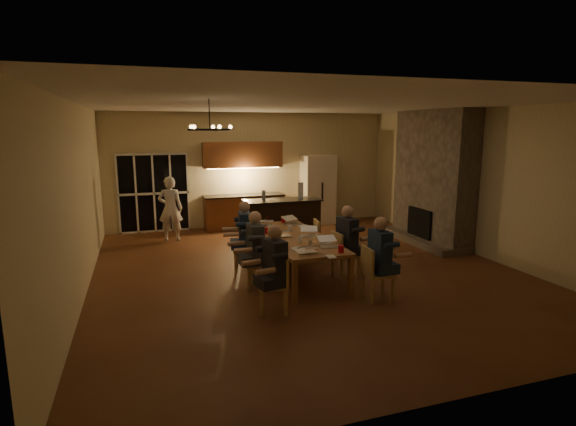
# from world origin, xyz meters

# --- Properties ---
(floor) EXTENTS (9.00, 9.00, 0.00)m
(floor) POSITION_xyz_m (0.00, 0.00, 0.00)
(floor) COLOR brown
(floor) RESTS_ON ground
(back_wall) EXTENTS (8.00, 0.04, 3.20)m
(back_wall) POSITION_xyz_m (0.00, 4.52, 1.60)
(back_wall) COLOR beige
(back_wall) RESTS_ON ground
(left_wall) EXTENTS (0.04, 9.00, 3.20)m
(left_wall) POSITION_xyz_m (-4.02, 0.00, 1.60)
(left_wall) COLOR beige
(left_wall) RESTS_ON ground
(right_wall) EXTENTS (0.04, 9.00, 3.20)m
(right_wall) POSITION_xyz_m (4.02, 0.00, 1.60)
(right_wall) COLOR beige
(right_wall) RESTS_ON ground
(ceiling) EXTENTS (8.00, 9.00, 0.04)m
(ceiling) POSITION_xyz_m (0.00, 0.00, 3.22)
(ceiling) COLOR white
(ceiling) RESTS_ON back_wall
(french_doors) EXTENTS (1.86, 0.08, 2.10)m
(french_doors) POSITION_xyz_m (-2.70, 4.47, 1.05)
(french_doors) COLOR black
(french_doors) RESTS_ON ground
(fireplace) EXTENTS (0.58, 2.50, 3.20)m
(fireplace) POSITION_xyz_m (3.70, 1.20, 1.60)
(fireplace) COLOR #6B5E54
(fireplace) RESTS_ON ground
(kitchenette) EXTENTS (2.24, 0.68, 2.40)m
(kitchenette) POSITION_xyz_m (-0.30, 4.20, 1.20)
(kitchenette) COLOR brown
(kitchenette) RESTS_ON ground
(refrigerator) EXTENTS (0.90, 0.68, 2.00)m
(refrigerator) POSITION_xyz_m (1.90, 4.15, 1.00)
(refrigerator) COLOR beige
(refrigerator) RESTS_ON ground
(dining_table) EXTENTS (1.10, 2.90, 0.75)m
(dining_table) POSITION_xyz_m (-0.29, -0.15, 0.38)
(dining_table) COLOR #AA7144
(dining_table) RESTS_ON ground
(bar_island) EXTENTS (1.88, 0.71, 1.08)m
(bar_island) POSITION_xyz_m (0.19, 2.21, 0.54)
(bar_island) COLOR black
(bar_island) RESTS_ON ground
(chair_left_near) EXTENTS (0.54, 0.54, 0.89)m
(chair_left_near) POSITION_xyz_m (-1.18, -1.73, 0.45)
(chair_left_near) COLOR tan
(chair_left_near) RESTS_ON ground
(chair_left_mid) EXTENTS (0.55, 0.55, 0.89)m
(chair_left_mid) POSITION_xyz_m (-1.11, -0.61, 0.45)
(chair_left_mid) COLOR tan
(chair_left_mid) RESTS_ON ground
(chair_left_far) EXTENTS (0.55, 0.55, 0.89)m
(chair_left_far) POSITION_xyz_m (-1.14, 0.41, 0.45)
(chair_left_far) COLOR tan
(chair_left_far) RESTS_ON ground
(chair_right_near) EXTENTS (0.46, 0.46, 0.89)m
(chair_right_near) POSITION_xyz_m (0.58, -1.77, 0.45)
(chair_right_near) COLOR tan
(chair_right_near) RESTS_ON ground
(chair_right_mid) EXTENTS (0.47, 0.47, 0.89)m
(chair_right_mid) POSITION_xyz_m (0.54, -0.61, 0.45)
(chair_right_mid) COLOR tan
(chair_right_mid) RESTS_ON ground
(chair_right_far) EXTENTS (0.50, 0.50, 0.89)m
(chair_right_far) POSITION_xyz_m (0.61, 0.50, 0.45)
(chair_right_far) COLOR tan
(chair_right_far) RESTS_ON ground
(person_left_near) EXTENTS (0.70, 0.70, 1.38)m
(person_left_near) POSITION_xyz_m (-1.18, -1.79, 0.69)
(person_left_near) COLOR #272B33
(person_left_near) RESTS_ON ground
(person_right_near) EXTENTS (0.61, 0.61, 1.38)m
(person_right_near) POSITION_xyz_m (0.60, -1.75, 0.69)
(person_right_near) COLOR #1F2F4F
(person_right_near) RESTS_ON ground
(person_left_mid) EXTENTS (0.62, 0.62, 1.38)m
(person_left_mid) POSITION_xyz_m (-1.19, -0.64, 0.69)
(person_left_mid) COLOR #3C4147
(person_left_mid) RESTS_ON ground
(person_right_mid) EXTENTS (0.69, 0.69, 1.38)m
(person_right_mid) POSITION_xyz_m (0.55, -0.64, 0.69)
(person_right_mid) COLOR #272B33
(person_right_mid) RESTS_ON ground
(person_left_far) EXTENTS (0.68, 0.68, 1.38)m
(person_left_far) POSITION_xyz_m (-1.13, 0.47, 0.69)
(person_left_far) COLOR #1F2F4F
(person_left_far) RESTS_ON ground
(standing_person) EXTENTS (0.65, 0.48, 1.61)m
(standing_person) POSITION_xyz_m (-2.35, 3.36, 0.81)
(standing_person) COLOR silver
(standing_person) RESTS_ON ground
(chandelier) EXTENTS (0.66, 0.66, 0.03)m
(chandelier) POSITION_xyz_m (-1.98, -1.07, 2.75)
(chandelier) COLOR black
(chandelier) RESTS_ON ceiling
(laptop_a) EXTENTS (0.32, 0.28, 0.23)m
(laptop_a) POSITION_xyz_m (-0.48, -1.24, 0.86)
(laptop_a) COLOR silver
(laptop_a) RESTS_ON dining_table
(laptop_b) EXTENTS (0.34, 0.30, 0.23)m
(laptop_b) POSITION_xyz_m (0.01, -1.04, 0.86)
(laptop_b) COLOR silver
(laptop_b) RESTS_ON dining_table
(laptop_c) EXTENTS (0.35, 0.31, 0.23)m
(laptop_c) POSITION_xyz_m (-0.53, -0.04, 0.86)
(laptop_c) COLOR silver
(laptop_c) RESTS_ON dining_table
(laptop_d) EXTENTS (0.40, 0.37, 0.23)m
(laptop_d) POSITION_xyz_m (-0.04, -0.21, 0.86)
(laptop_d) COLOR silver
(laptop_d) RESTS_ON dining_table
(laptop_e) EXTENTS (0.39, 0.37, 0.23)m
(laptop_e) POSITION_xyz_m (-0.55, 0.97, 0.86)
(laptop_e) COLOR silver
(laptop_e) RESTS_ON dining_table
(laptop_f) EXTENTS (0.40, 0.38, 0.23)m
(laptop_f) POSITION_xyz_m (0.02, 0.90, 0.86)
(laptop_f) COLOR silver
(laptop_f) RESTS_ON dining_table
(mug_front) EXTENTS (0.08, 0.08, 0.10)m
(mug_front) POSITION_xyz_m (-0.35, -0.56, 0.80)
(mug_front) COLOR white
(mug_front) RESTS_ON dining_table
(mug_mid) EXTENTS (0.08, 0.08, 0.10)m
(mug_mid) POSITION_xyz_m (-0.20, 0.45, 0.80)
(mug_mid) COLOR white
(mug_mid) RESTS_ON dining_table
(mug_back) EXTENTS (0.08, 0.08, 0.10)m
(mug_back) POSITION_xyz_m (-0.60, 0.60, 0.80)
(mug_back) COLOR white
(mug_back) RESTS_ON dining_table
(redcup_near) EXTENTS (0.10, 0.10, 0.12)m
(redcup_near) POSITION_xyz_m (0.06, -1.43, 0.81)
(redcup_near) COLOR red
(redcup_near) RESTS_ON dining_table
(redcup_mid) EXTENTS (0.09, 0.09, 0.12)m
(redcup_mid) POSITION_xyz_m (-0.75, 0.27, 0.81)
(redcup_mid) COLOR red
(redcup_mid) RESTS_ON dining_table
(redcup_far) EXTENTS (0.10, 0.10, 0.12)m
(redcup_far) POSITION_xyz_m (-0.10, 1.18, 0.81)
(redcup_far) COLOR red
(redcup_far) RESTS_ON dining_table
(can_silver) EXTENTS (0.06, 0.06, 0.12)m
(can_silver) POSITION_xyz_m (-0.27, -0.87, 0.81)
(can_silver) COLOR #B2B2B7
(can_silver) RESTS_ON dining_table
(can_cola) EXTENTS (0.06, 0.06, 0.12)m
(can_cola) POSITION_xyz_m (-0.41, 1.31, 0.81)
(can_cola) COLOR #3F0F0C
(can_cola) RESTS_ON dining_table
(can_right) EXTENTS (0.07, 0.07, 0.12)m
(can_right) POSITION_xyz_m (0.13, 0.19, 0.81)
(can_right) COLOR #B2B2B7
(can_right) RESTS_ON dining_table
(plate_near) EXTENTS (0.25, 0.25, 0.02)m
(plate_near) POSITION_xyz_m (0.09, -0.77, 0.76)
(plate_near) COLOR white
(plate_near) RESTS_ON dining_table
(plate_left) EXTENTS (0.25, 0.25, 0.02)m
(plate_left) POSITION_xyz_m (-0.54, -1.02, 0.76)
(plate_left) COLOR white
(plate_left) RESTS_ON dining_table
(plate_far) EXTENTS (0.23, 0.23, 0.02)m
(plate_far) POSITION_xyz_m (0.17, 0.64, 0.76)
(plate_far) COLOR white
(plate_far) RESTS_ON dining_table
(notepad) EXTENTS (0.15, 0.20, 0.01)m
(notepad) POSITION_xyz_m (-0.20, -1.62, 0.76)
(notepad) COLOR white
(notepad) RESTS_ON dining_table
(bar_bottle) EXTENTS (0.09, 0.09, 0.24)m
(bar_bottle) POSITION_xyz_m (-0.25, 2.28, 1.20)
(bar_bottle) COLOR #99999E
(bar_bottle) RESTS_ON bar_island
(bar_blender) EXTENTS (0.16, 0.16, 0.40)m
(bar_blender) POSITION_xyz_m (0.67, 2.22, 1.28)
(bar_blender) COLOR silver
(bar_blender) RESTS_ON bar_island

